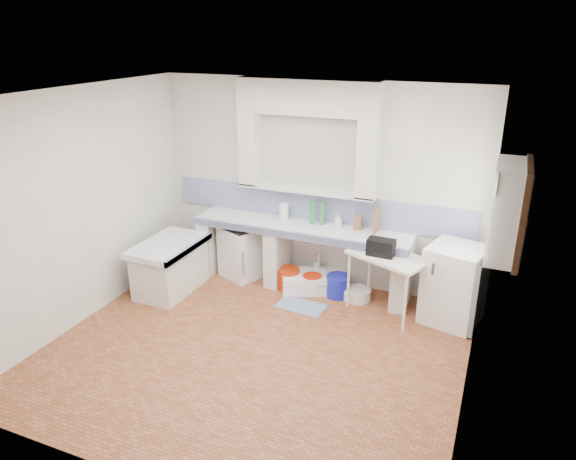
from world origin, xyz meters
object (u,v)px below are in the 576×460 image
at_px(stove, 243,252).
at_px(sink, 314,282).
at_px(side_table, 386,284).
at_px(fridge, 454,285).

bearing_deg(stove, sink, 22.73).
bearing_deg(side_table, stove, -164.11).
height_order(side_table, fridge, fridge).
distance_m(side_table, fridge, 0.81).
distance_m(stove, fridge, 2.96).
relative_size(stove, fridge, 0.77).
bearing_deg(stove, fridge, 20.47).
height_order(sink, fridge, fridge).
relative_size(side_table, fridge, 0.98).
height_order(stove, sink, stove).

